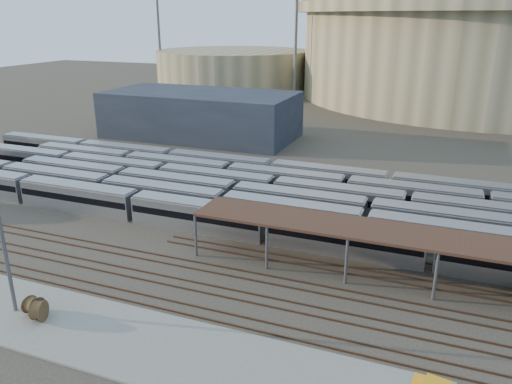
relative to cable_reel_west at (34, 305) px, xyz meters
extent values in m
plane|color=#383026|center=(16.14, 14.83, -1.06)|extent=(420.00, 420.00, 0.00)
cube|color=gray|center=(11.14, -0.17, -0.96)|extent=(50.00, 9.00, 0.20)
cube|color=#BABABF|center=(14.28, 22.83, 0.74)|extent=(112.00, 2.90, 3.60)
cube|color=#BABABF|center=(6.49, 27.03, 0.74)|extent=(112.00, 2.90, 3.60)
cube|color=#BABABF|center=(25.06, 31.23, 0.74)|extent=(112.00, 2.90, 3.60)
cube|color=#BABABF|center=(10.71, 35.43, 0.74)|extent=(112.00, 2.90, 3.60)
cube|color=#BABABF|center=(20.38, 39.63, 0.74)|extent=(112.00, 2.90, 3.60)
cube|color=#BABABF|center=(7.29, 43.83, 0.74)|extent=(112.00, 2.90, 3.60)
cylinder|color=#5B5B60|center=(8.14, 16.13, 1.44)|extent=(0.30, 0.30, 5.00)
cylinder|color=#5B5B60|center=(8.14, 21.53, 1.44)|extent=(0.30, 0.30, 5.00)
cylinder|color=#5B5B60|center=(16.71, 16.13, 1.44)|extent=(0.30, 0.30, 5.00)
cylinder|color=#5B5B60|center=(16.71, 21.53, 1.44)|extent=(0.30, 0.30, 5.00)
cylinder|color=#5B5B60|center=(25.28, 16.13, 1.44)|extent=(0.30, 0.30, 5.00)
cylinder|color=#5B5B60|center=(25.28, 21.53, 1.44)|extent=(0.30, 0.30, 5.00)
cylinder|color=#5B5B60|center=(33.85, 16.13, 1.44)|extent=(0.30, 0.30, 5.00)
cylinder|color=#5B5B60|center=(33.85, 21.53, 1.44)|extent=(0.30, 0.30, 5.00)
cube|color=#3A2417|center=(38.14, 18.83, 4.09)|extent=(60.00, 6.00, 0.30)
cube|color=#4C3323|center=(16.14, 13.08, -0.97)|extent=(170.00, 0.12, 0.18)
cube|color=#4C3323|center=(16.14, 14.58, -0.97)|extent=(170.00, 0.12, 0.18)
cube|color=#4C3323|center=(16.14, 9.08, -0.97)|extent=(170.00, 0.12, 0.18)
cube|color=#4C3323|center=(16.14, 10.58, -0.97)|extent=(170.00, 0.12, 0.18)
cube|color=#4C3323|center=(16.14, 5.08, -0.97)|extent=(170.00, 0.12, 0.18)
cube|color=#4C3323|center=(16.14, 6.58, -0.97)|extent=(170.00, 0.12, 0.18)
cylinder|color=tan|center=(41.14, 154.83, 12.94)|extent=(116.00, 116.00, 28.00)
cylinder|color=tan|center=(41.14, 154.83, 28.44)|extent=(124.00, 124.00, 3.00)
cylinder|color=tan|center=(-43.86, 144.83, 5.94)|extent=(56.00, 56.00, 14.00)
cube|color=#1E232D|center=(-18.86, 69.83, 3.94)|extent=(42.00, 20.00, 10.00)
cylinder|color=#5B5B60|center=(-13.86, 124.83, 16.94)|extent=(1.00, 1.00, 36.00)
cylinder|color=#5B5B60|center=(-68.86, 134.83, 16.94)|extent=(1.00, 1.00, 36.00)
cylinder|color=#5B5B60|center=(6.14, 174.83, 16.94)|extent=(1.00, 1.00, 36.00)
cylinder|color=brown|center=(0.00, 0.00, 0.00)|extent=(1.32, 1.89, 1.72)
cylinder|color=brown|center=(1.16, -0.56, 0.11)|extent=(1.58, 2.16, 1.93)
camera|label=1|loc=(33.20, -29.25, 24.88)|focal=35.00mm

